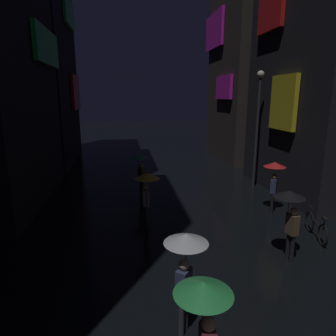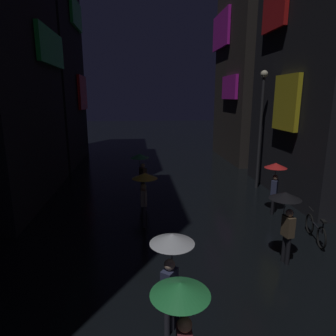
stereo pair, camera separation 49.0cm
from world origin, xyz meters
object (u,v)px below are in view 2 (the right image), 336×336
at_px(pedestrian_foreground_left_black, 286,208).
at_px(pedestrian_far_right_red, 275,174).
at_px(pedestrian_foreground_right_yellow, 144,185).
at_px(bicycle_parked_at_storefront, 315,230).
at_px(pedestrian_midstreet_left_green, 141,163).
at_px(pedestrian_midstreet_centre_clear, 171,256).
at_px(streetlamp_right_far, 261,118).
at_px(pedestrian_near_crossing_green, 181,312).

xyz_separation_m(pedestrian_foreground_left_black, pedestrian_far_right_red, (1.41, 3.67, 0.00)).
xyz_separation_m(pedestrian_far_right_red, pedestrian_foreground_right_yellow, (-5.34, -0.95, 0.00)).
height_order(pedestrian_foreground_right_yellow, bicycle_parked_at_storefront, pedestrian_foreground_right_yellow).
relative_size(pedestrian_midstreet_left_green, pedestrian_foreground_left_black, 1.00).
height_order(pedestrian_midstreet_centre_clear, pedestrian_foreground_right_yellow, same).
xyz_separation_m(pedestrian_midstreet_left_green, pedestrian_foreground_left_black, (4.00, -6.31, 0.00)).
xyz_separation_m(pedestrian_midstreet_left_green, pedestrian_far_right_red, (5.42, -2.65, 0.00)).
height_order(pedestrian_midstreet_left_green, bicycle_parked_at_storefront, pedestrian_midstreet_left_green).
xyz_separation_m(pedestrian_far_right_red, streetlamp_right_far, (0.72, 3.47, 2.04)).
xyz_separation_m(pedestrian_midstreet_left_green, pedestrian_foreground_right_yellow, (0.07, -3.60, 0.00)).
relative_size(bicycle_parked_at_storefront, streetlamp_right_far, 0.30).
height_order(pedestrian_near_crossing_green, pedestrian_foreground_left_black, same).
bearing_deg(pedestrian_foreground_left_black, bicycle_parked_at_storefront, 32.93).
relative_size(pedestrian_midstreet_centre_clear, pedestrian_foreground_left_black, 1.00).
distance_m(pedestrian_near_crossing_green, pedestrian_foreground_left_black, 5.26).
bearing_deg(pedestrian_foreground_right_yellow, pedestrian_midstreet_left_green, 91.18).
height_order(pedestrian_midstreet_left_green, pedestrian_foreground_left_black, same).
xyz_separation_m(pedestrian_near_crossing_green, pedestrian_far_right_red, (4.99, 7.52, 0.00)).
bearing_deg(pedestrian_near_crossing_green, bicycle_parked_at_storefront, 43.14).
xyz_separation_m(pedestrian_foreground_left_black, pedestrian_foreground_right_yellow, (-3.93, 2.71, 0.00)).
bearing_deg(pedestrian_foreground_left_black, pedestrian_near_crossing_green, -132.88).
xyz_separation_m(pedestrian_foreground_right_yellow, streetlamp_right_far, (6.06, 4.43, 2.04)).
xyz_separation_m(pedestrian_foreground_left_black, streetlamp_right_far, (2.13, 7.14, 2.04)).
height_order(pedestrian_far_right_red, bicycle_parked_at_storefront, pedestrian_far_right_red).
bearing_deg(bicycle_parked_at_storefront, pedestrian_foreground_right_yellow, 164.27).
xyz_separation_m(pedestrian_midstreet_centre_clear, pedestrian_foreground_right_yellow, (-0.38, 4.99, 0.00)).
bearing_deg(pedestrian_far_right_red, streetlamp_right_far, 78.29).
height_order(pedestrian_foreground_left_black, streetlamp_right_far, streetlamp_right_far).
relative_size(pedestrian_midstreet_centre_clear, pedestrian_foreground_right_yellow, 1.00).
xyz_separation_m(pedestrian_near_crossing_green, pedestrian_foreground_right_yellow, (-0.35, 6.57, 0.00)).
xyz_separation_m(pedestrian_near_crossing_green, pedestrian_foreground_left_black, (3.58, 3.85, 0.00)).
xyz_separation_m(pedestrian_near_crossing_green, pedestrian_midstreet_left_green, (-0.42, 10.17, 0.00)).
relative_size(pedestrian_midstreet_left_green, bicycle_parked_at_storefront, 1.18).
distance_m(pedestrian_midstreet_centre_clear, pedestrian_far_right_red, 7.74).
bearing_deg(pedestrian_foreground_right_yellow, pedestrian_near_crossing_green, -86.96).
bearing_deg(pedestrian_midstreet_left_green, bicycle_parked_at_storefront, -42.18).
distance_m(pedestrian_midstreet_left_green, pedestrian_foreground_left_black, 7.48).
relative_size(pedestrian_midstreet_centre_clear, pedestrian_midstreet_left_green, 1.00).
relative_size(pedestrian_foreground_left_black, pedestrian_far_right_red, 1.00).
height_order(pedestrian_far_right_red, streetlamp_right_far, streetlamp_right_far).
xyz_separation_m(bicycle_parked_at_storefront, streetlamp_right_far, (0.40, 6.02, 3.32)).
bearing_deg(pedestrian_far_right_red, pedestrian_midstreet_centre_clear, -129.83).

